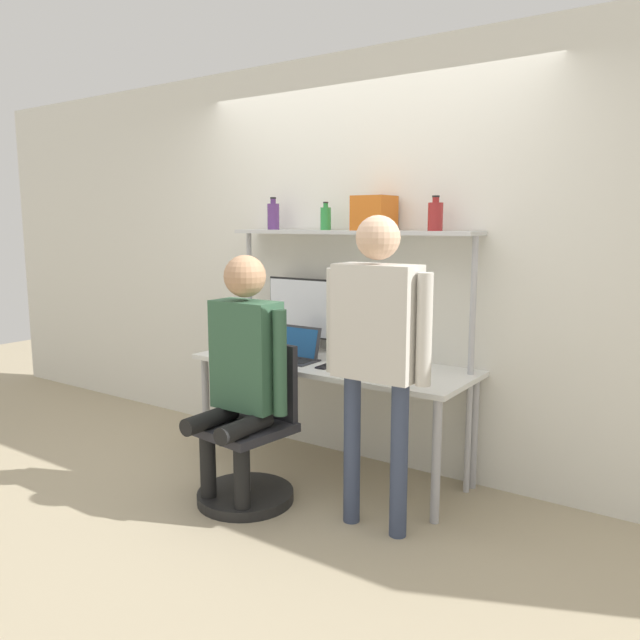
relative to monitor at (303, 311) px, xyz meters
The scene contains 14 objects.
ground_plane 1.20m from the monitor, 56.25° to the right, with size 12.00×12.00×0.00m, color tan.
wall_back 0.53m from the monitor, 26.07° to the left, with size 8.00×0.06×2.70m.
desk 0.54m from the monitor, 27.36° to the right, with size 1.82×0.67×0.73m.
shelf_unit 0.49m from the monitor, ahead, with size 1.73×0.26×1.56m.
monitor is the anchor object (origin of this frame).
laptop 0.36m from the monitor, 64.88° to the right, with size 0.33×0.22×0.22m.
cell_phone 0.58m from the monitor, 37.77° to the right, with size 0.07×0.15×0.01m.
office_chair 1.10m from the monitor, 76.03° to the right, with size 0.56×0.56×0.91m.
person_seated 0.88m from the monitor, 77.05° to the right, with size 0.56×0.48×1.43m.
person_standing 1.20m from the monitor, 35.71° to the right, with size 0.60×0.22×1.64m.
bottle_purple 0.69m from the monitor, behind, with size 0.08×0.08×0.22m.
bottle_red 1.15m from the monitor, ahead, with size 0.09×0.09×0.20m.
bottle_green 0.65m from the monitor, ahead, with size 0.07×0.07×0.18m.
storage_box 0.85m from the monitor, ahead, with size 0.22×0.23×0.21m.
Camera 1 is at (2.14, -2.88, 1.60)m, focal length 35.00 mm.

